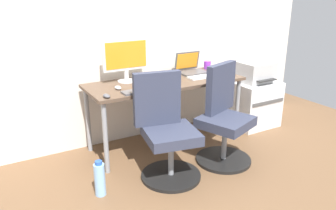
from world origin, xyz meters
name	(u,v)px	position (x,y,z in m)	size (l,w,h in m)	color
ground_plane	(166,144)	(0.00, 0.00, 0.00)	(5.28, 5.28, 0.00)	brown
back_wall	(147,20)	(0.00, 0.39, 1.30)	(4.40, 0.04, 2.60)	silver
desk	(166,87)	(0.00, 0.00, 0.65)	(1.63, 0.62, 0.72)	brown
office_chair_left	(166,132)	(-0.31, -0.56, 0.42)	(0.54, 0.54, 0.94)	black
office_chair_right	(223,119)	(0.32, -0.56, 0.42)	(0.56, 0.56, 0.94)	black
side_cabinet	(252,103)	(1.21, -0.04, 0.28)	(0.54, 0.51, 0.55)	silver
printer	(255,72)	(1.21, -0.04, 0.67)	(0.38, 0.40, 0.24)	#B7B7B7
water_bottle_on_floor	(100,179)	(-0.94, -0.57, 0.15)	(0.09, 0.09, 0.31)	#8CBFF2
desktop_monitor	(126,57)	(-0.36, 0.17, 0.97)	(0.48, 0.18, 0.43)	silver
open_laptop	(191,68)	(0.43, 0.17, 0.77)	(0.31, 0.27, 0.22)	#4C4C51
keyboard_by_monitor	(140,91)	(-0.40, -0.23, 0.73)	(0.34, 0.12, 0.02)	#515156
keyboard_by_laptop	(203,77)	(0.41, -0.09, 0.73)	(0.34, 0.12, 0.02)	silver
mouse_by_monitor	(107,96)	(-0.73, -0.24, 0.73)	(0.06, 0.10, 0.03)	#515156
mouse_by_laptop	(118,88)	(-0.54, -0.05, 0.73)	(0.06, 0.10, 0.03)	#B7B7B7
coffee_mug	(207,65)	(0.69, 0.22, 0.76)	(0.08, 0.08, 0.09)	purple
pen_cup	(152,81)	(-0.22, -0.12, 0.77)	(0.07, 0.07, 0.10)	slate
notebook	(168,76)	(0.10, 0.13, 0.73)	(0.21, 0.15, 0.03)	green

